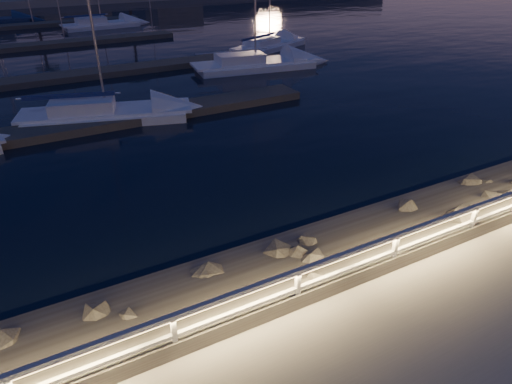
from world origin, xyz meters
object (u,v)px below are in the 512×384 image
(sailboat_c, at_px, (102,112))
(sailboat_k, at_px, (100,24))
(sailboat_h, at_px, (252,63))
(sailboat_l, at_px, (268,45))
(guard_rail, at_px, (257,294))

(sailboat_c, relative_size, sailboat_k, 1.05)
(sailboat_c, xyz_separation_m, sailboat_h, (11.84, 5.74, -0.00))
(sailboat_c, relative_size, sailboat_h, 0.95)
(sailboat_k, distance_m, sailboat_l, 20.71)
(sailboat_k, xyz_separation_m, sailboat_l, (10.25, -17.99, -0.03))
(sailboat_h, distance_m, sailboat_k, 24.11)
(sailboat_c, distance_m, sailboat_h, 13.16)
(sailboat_h, height_order, sailboat_k, sailboat_h)
(guard_rail, distance_m, sailboat_l, 32.40)
(guard_rail, relative_size, sailboat_c, 3.04)
(sailboat_c, bearing_deg, sailboat_h, 42.16)
(sailboat_h, xyz_separation_m, sailboat_k, (-5.86, 23.39, -0.01))
(sailboat_h, bearing_deg, guard_rail, -109.35)
(sailboat_l, bearing_deg, guard_rail, -142.14)
(sailboat_c, xyz_separation_m, sailboat_k, (5.98, 29.13, -0.01))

